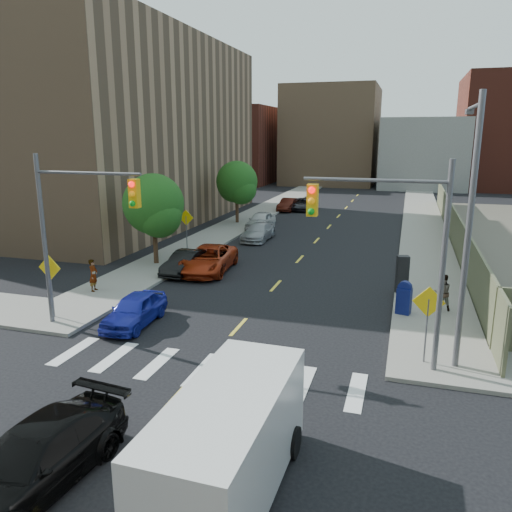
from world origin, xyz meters
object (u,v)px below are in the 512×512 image
Objects in this scene: parked_car_white at (261,221)px; parked_car_maroon at (288,205)px; parked_car_blue at (135,310)px; payphone at (402,274)px; black_sedan at (35,458)px; parked_car_red at (208,259)px; pedestrian_west at (93,275)px; parked_car_black at (186,262)px; cargo_van at (231,438)px; mailbox at (404,298)px; pedestrian_east at (442,292)px; parked_car_silver at (258,232)px; parked_car_grey at (302,204)px.

parked_car_white reaches higher than parked_car_maroon.
parked_car_blue is 2.06× the size of payphone.
parked_car_blue is 9.81m from black_sedan.
pedestrian_west reaches higher than parked_car_red.
parked_car_black is 5.50m from pedestrian_west.
parked_car_black is at bearing 118.99° from cargo_van.
mailbox is at bearing -26.93° from parked_car_red.
cargo_van is 12.88m from mailbox.
parked_car_maroon is (0.00, 25.06, 0.00)m from parked_car_black.
pedestrian_east reaches higher than parked_car_blue.
parked_car_maroon is 31.07m from mailbox.
payphone reaches higher than parked_car_maroon.
mailbox is 14.78m from pedestrian_west.
parked_car_black is 2.44× the size of pedestrian_west.
parked_car_white is (-1.07, 4.25, 0.10)m from parked_car_silver.
payphone is (10.72, -1.30, 0.34)m from parked_car_red.
parked_car_grey is at bearing 87.18° from parked_car_blue.
parked_car_blue is 0.72× the size of parked_car_red.
parked_car_maroon is 41.96m from cargo_van.
black_sedan is at bearing -163.31° from cargo_van.
parked_car_silver is 17.30m from mailbox.
parked_car_silver is 15.11m from parked_car_maroon.
mailbox is (3.46, 12.40, -0.44)m from cargo_van.
parked_car_black reaches higher than parked_car_silver.
cargo_van is 2.93× the size of payphone.
parked_car_white is 0.79× the size of cargo_van.
parked_car_grey is 2.78× the size of pedestrian_west.
parked_car_silver is at bearing 87.18° from parked_car_blue.
parked_car_black is 0.91× the size of parked_car_white.
cargo_van is at bearing -73.71° from parked_car_silver.
parked_car_grey is 3.07× the size of mailbox.
parked_car_black is 2.69× the size of mailbox.
parked_car_blue is 2.33× the size of pedestrian_east.
parked_car_blue is at bearing 132.39° from cargo_van.
mailbox is (10.87, -4.34, 0.12)m from parked_car_red.
parked_car_black reaches higher than parked_car_grey.
payphone reaches higher than pedestrian_west.
parked_car_silver is 2.64× the size of pedestrian_east.
cargo_van reaches higher than pedestrian_west.
cargo_van is at bearing 51.38° from pedestrian_east.
parked_car_maroon is (-1.30, 15.05, 0.02)m from parked_car_silver.
parked_car_white is (-1.07, 22.10, 0.08)m from parked_car_blue.
cargo_van reaches higher than parked_car_black.
parked_car_black is 0.72× the size of cargo_van.
pedestrian_east is (13.30, -16.96, 0.24)m from parked_car_white.
parked_car_black is at bearing 96.60° from parked_car_blue.
parked_car_silver is 27.01m from cargo_van.
cargo_van is (8.48, -16.02, 0.65)m from parked_car_black.
parked_car_red is at bearing 158.98° from payphone.
pedestrian_east is (16.33, 2.03, 0.02)m from pedestrian_west.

